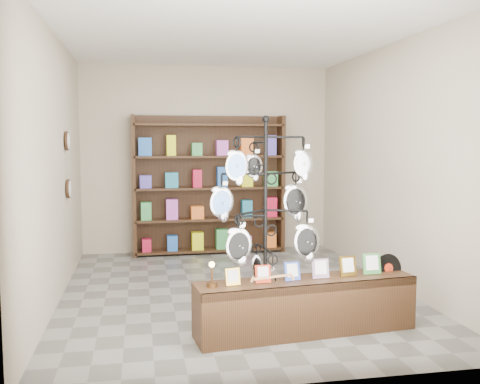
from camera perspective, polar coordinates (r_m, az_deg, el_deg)
The scene contains 6 objects.
ground at distance 6.51m, azimuth -0.64°, elevation -10.57°, with size 5.00×5.00×0.00m, color slate.
room_envelope at distance 6.26m, azimuth -0.66°, elevation 5.95°, with size 5.00×5.00×5.00m.
display_tree at distance 4.84m, azimuth 2.73°, elevation -2.00°, with size 1.04×0.98×2.02m.
front_shelf at distance 5.15m, azimuth 7.05°, elevation -11.94°, with size 2.13×0.65×0.74m.
back_shelving at distance 8.56m, azimuth -3.32°, elevation 0.30°, with size 2.42×0.36×2.20m.
wall_clocks at distance 7.02m, azimuth -17.89°, elevation 2.77°, with size 0.03×0.24×0.84m.
Camera 1 is at (-1.08, -6.16, 1.80)m, focal length 40.00 mm.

